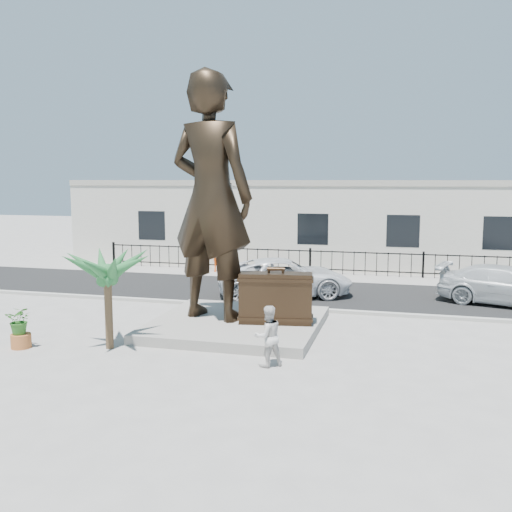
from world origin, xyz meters
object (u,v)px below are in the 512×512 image
(statue, at_px, (211,197))
(car_white, at_px, (285,277))
(suitcase, at_px, (276,298))
(tourist, at_px, (268,336))

(statue, height_order, car_white, statue)
(statue, height_order, suitcase, statue)
(car_white, bearing_deg, statue, 147.72)
(tourist, relative_size, car_white, 0.29)
(suitcase, distance_m, tourist, 3.29)
(suitcase, bearing_deg, car_white, 90.58)
(suitcase, xyz_separation_m, tourist, (0.52, -3.23, -0.30))
(tourist, distance_m, car_white, 8.95)
(suitcase, bearing_deg, tourist, -89.30)
(tourist, bearing_deg, car_white, -119.56)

